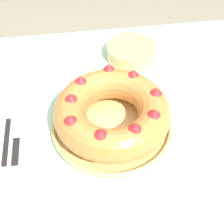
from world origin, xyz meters
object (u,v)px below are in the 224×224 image
serving_dish (112,125)px  side_bowl (132,52)px  cake_knife (17,140)px  fork (8,128)px  napkin (224,128)px  bundt_cake (112,112)px

serving_dish → side_bowl: side_bowl is taller
cake_knife → side_bowl: (0.37, 0.31, 0.02)m
fork → cake_knife: 0.05m
side_bowl → fork: bearing=-146.7°
cake_knife → napkin: size_ratio=1.09×
fork → napkin: size_ratio=1.26×
cake_knife → napkin: cake_knife is taller
serving_dish → napkin: (0.30, -0.04, -0.01)m
bundt_cake → napkin: (0.30, -0.04, -0.06)m
serving_dish → napkin: bearing=-8.3°
bundt_cake → fork: (-0.28, 0.04, -0.06)m
side_bowl → napkin: size_ratio=1.00×
fork → cake_knife: (0.03, -0.05, -0.00)m
napkin → serving_dish: bearing=171.7°
serving_dish → fork: size_ratio=1.53×
fork → side_bowl: (0.39, 0.26, 0.02)m
serving_dish → napkin: size_ratio=1.93×
bundt_cake → side_bowl: size_ratio=1.79×
cake_knife → serving_dish: bearing=4.5°
serving_dish → side_bowl: 0.32m
serving_dish → cake_knife: 0.26m
cake_knife → napkin: 0.56m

